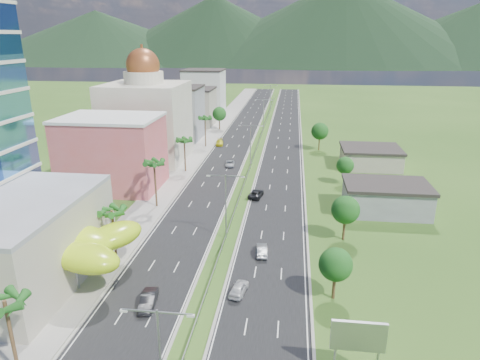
% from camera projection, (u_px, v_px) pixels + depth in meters
% --- Properties ---
extents(ground, '(500.00, 500.00, 0.00)m').
position_uv_depth(ground, '(215.00, 270.00, 60.63)').
color(ground, '#2D5119').
rests_on(ground, ground).
extents(road_left, '(11.00, 260.00, 0.04)m').
position_uv_depth(road_left, '(240.00, 133.00, 146.15)').
color(road_left, black).
rests_on(road_left, ground).
extents(road_right, '(11.00, 260.00, 0.04)m').
position_uv_depth(road_right, '(284.00, 134.00, 144.41)').
color(road_right, black).
rests_on(road_right, ground).
extents(sidewalk_left, '(7.00, 260.00, 0.12)m').
position_uv_depth(sidewalk_left, '(213.00, 132.00, 147.24)').
color(sidewalk_left, gray).
rests_on(sidewalk_left, ground).
extents(median_guardrail, '(0.10, 216.06, 0.76)m').
position_uv_depth(median_guardrail, '(258.00, 145.00, 128.14)').
color(median_guardrail, gray).
rests_on(median_guardrail, ground).
extents(streetlight_median_a, '(6.04, 0.25, 11.00)m').
position_uv_depth(streetlight_median_a, '(160.00, 354.00, 34.96)').
color(streetlight_median_a, gray).
rests_on(streetlight_median_a, ground).
extents(streetlight_median_b, '(6.04, 0.25, 11.00)m').
position_uv_depth(streetlight_median_b, '(226.00, 200.00, 67.88)').
color(streetlight_median_b, gray).
rests_on(streetlight_median_b, ground).
extents(streetlight_median_c, '(6.04, 0.25, 11.00)m').
position_uv_depth(streetlight_median_c, '(251.00, 142.00, 105.51)').
color(streetlight_median_c, gray).
rests_on(streetlight_median_c, ground).
extents(streetlight_median_d, '(6.04, 0.25, 11.00)m').
position_uv_depth(streetlight_median_d, '(263.00, 111.00, 147.83)').
color(streetlight_median_d, gray).
rests_on(streetlight_median_d, ground).
extents(streetlight_median_e, '(6.04, 0.25, 11.00)m').
position_uv_depth(streetlight_median_e, '(271.00, 95.00, 190.16)').
color(streetlight_median_e, gray).
rests_on(streetlight_median_e, ground).
extents(lime_canopy, '(18.00, 15.00, 7.40)m').
position_uv_depth(lime_canopy, '(63.00, 243.00, 57.59)').
color(lime_canopy, '#ACD514').
rests_on(lime_canopy, ground).
extents(pink_shophouse, '(20.00, 15.00, 15.00)m').
position_uv_depth(pink_shophouse, '(113.00, 154.00, 91.58)').
color(pink_shophouse, '#CE5554').
rests_on(pink_shophouse, ground).
extents(domed_building, '(20.00, 20.00, 28.70)m').
position_uv_depth(domed_building, '(146.00, 117.00, 111.99)').
color(domed_building, '#BEB99D').
rests_on(domed_building, ground).
extents(midrise_grey, '(16.00, 15.00, 16.00)m').
position_uv_depth(midrise_grey, '(176.00, 114.00, 136.46)').
color(midrise_grey, gray).
rests_on(midrise_grey, ground).
extents(midrise_beige, '(16.00, 15.00, 13.00)m').
position_uv_depth(midrise_beige, '(192.00, 108.00, 157.63)').
color(midrise_beige, '#AA9F8C').
rests_on(midrise_beige, ground).
extents(midrise_white, '(16.00, 15.00, 18.00)m').
position_uv_depth(midrise_white, '(204.00, 93.00, 178.47)').
color(midrise_white, silver).
rests_on(midrise_white, ground).
extents(billboard, '(5.20, 0.35, 6.20)m').
position_uv_depth(billboard, '(358.00, 338.00, 40.31)').
color(billboard, gray).
rests_on(billboard, ground).
extents(shed_near, '(15.00, 10.00, 5.00)m').
position_uv_depth(shed_near, '(386.00, 199.00, 80.10)').
color(shed_near, gray).
rests_on(shed_near, ground).
extents(shed_far, '(14.00, 12.00, 4.40)m').
position_uv_depth(shed_far, '(370.00, 158.00, 108.18)').
color(shed_far, '#AA9F8C').
rests_on(shed_far, ground).
extents(palm_tree_a, '(3.60, 3.60, 9.10)m').
position_uv_depth(palm_tree_a, '(5.00, 305.00, 39.17)').
color(palm_tree_a, '#47301C').
rests_on(palm_tree_a, ground).
extents(palm_tree_b, '(3.60, 3.60, 8.10)m').
position_uv_depth(palm_tree_b, '(112.00, 213.00, 62.06)').
color(palm_tree_b, '#47301C').
rests_on(palm_tree_b, ground).
extents(palm_tree_c, '(3.60, 3.60, 9.60)m').
position_uv_depth(palm_tree_c, '(154.00, 165.00, 80.41)').
color(palm_tree_c, '#47301C').
rests_on(palm_tree_c, ground).
extents(palm_tree_d, '(3.60, 3.60, 8.60)m').
position_uv_depth(palm_tree_d, '(184.00, 141.00, 102.35)').
color(palm_tree_d, '#47301C').
rests_on(palm_tree_d, ground).
extents(palm_tree_e, '(3.60, 3.60, 9.40)m').
position_uv_depth(palm_tree_e, '(205.00, 119.00, 125.62)').
color(palm_tree_e, '#47301C').
rests_on(palm_tree_e, ground).
extents(leafy_tree_lfar, '(4.90, 4.90, 8.05)m').
position_uv_depth(leafy_tree_lfar, '(219.00, 114.00, 150.00)').
color(leafy_tree_lfar, '#47301C').
rests_on(leafy_tree_lfar, ground).
extents(leafy_tree_ra, '(4.20, 4.20, 6.90)m').
position_uv_depth(leafy_tree_ra, '(336.00, 265.00, 52.55)').
color(leafy_tree_ra, '#47301C').
rests_on(leafy_tree_ra, ground).
extents(leafy_tree_rb, '(4.55, 4.55, 7.47)m').
position_uv_depth(leafy_tree_rb, '(346.00, 210.00, 68.06)').
color(leafy_tree_rb, '#47301C').
rests_on(leafy_tree_rb, ground).
extents(leafy_tree_rc, '(3.85, 3.85, 6.33)m').
position_uv_depth(leafy_tree_rc, '(345.00, 165.00, 94.30)').
color(leafy_tree_rc, '#47301C').
rests_on(leafy_tree_rc, ground).
extents(leafy_tree_rd, '(4.90, 4.90, 8.05)m').
position_uv_depth(leafy_tree_rd, '(320.00, 131.00, 122.60)').
color(leafy_tree_rd, '#47301C').
rests_on(leafy_tree_rd, ground).
extents(mountain_ridge, '(860.00, 140.00, 90.00)m').
position_uv_depth(mountain_ridge, '(339.00, 66.00, 476.94)').
color(mountain_ridge, black).
rests_on(mountain_ridge, ground).
extents(car_dark_left, '(2.30, 5.11, 1.63)m').
position_uv_depth(car_dark_left, '(148.00, 300.00, 52.17)').
color(car_dark_left, black).
rests_on(car_dark_left, road_left).
extents(car_silver_mid_left, '(2.53, 4.79, 1.28)m').
position_uv_depth(car_silver_mid_left, '(230.00, 164.00, 108.68)').
color(car_silver_mid_left, '#A8ABB0').
rests_on(car_silver_mid_left, road_left).
extents(car_yellow_far_left, '(2.82, 5.51, 1.53)m').
position_uv_depth(car_yellow_far_left, '(220.00, 142.00, 129.90)').
color(car_yellow_far_left, gold).
rests_on(car_yellow_far_left, road_left).
extents(car_white_near_right, '(2.45, 4.54, 1.47)m').
position_uv_depth(car_white_near_right, '(239.00, 288.00, 54.79)').
color(car_white_near_right, silver).
rests_on(car_white_near_right, road_right).
extents(car_silver_right, '(1.94, 4.53, 1.45)m').
position_uv_depth(car_silver_right, '(262.00, 250.00, 64.62)').
color(car_silver_right, '#94969B').
rests_on(car_silver_right, road_right).
extents(car_dark_far_right, '(3.24, 5.57, 1.46)m').
position_uv_depth(car_dark_far_right, '(256.00, 194.00, 87.72)').
color(car_dark_far_right, black).
rests_on(car_dark_far_right, road_right).
extents(motorcycle, '(0.96, 2.18, 1.35)m').
position_uv_depth(motorcycle, '(116.00, 281.00, 56.45)').
color(motorcycle, black).
rests_on(motorcycle, road_left).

